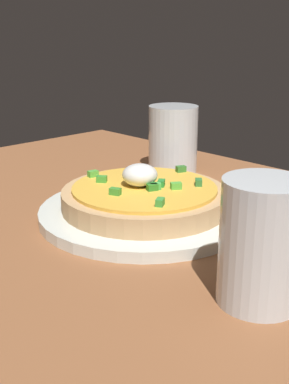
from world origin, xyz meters
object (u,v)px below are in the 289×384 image
object	(u,v)px
plate	(144,212)
pizza	(144,196)
cup_near	(261,249)
cup_far	(173,142)

from	to	relation	value
plate	pizza	xyz separation A→B (cm)	(0.03, 0.00, 2.11)
pizza	cup_near	distance (cm)	22.16
plate	cup_near	bearing A→B (deg)	162.12
cup_far	pizza	bearing A→B (deg)	123.61
plate	cup_near	xyz separation A→B (cm)	(-20.97, 6.77, 4.22)
pizza	cup_near	bearing A→B (deg)	162.15
pizza	cup_far	size ratio (longest dim) A/B	1.90
cup_near	cup_far	distance (cm)	41.31
plate	cup_far	world-z (taller)	cup_far
cup_far	plate	bearing A→B (deg)	123.67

